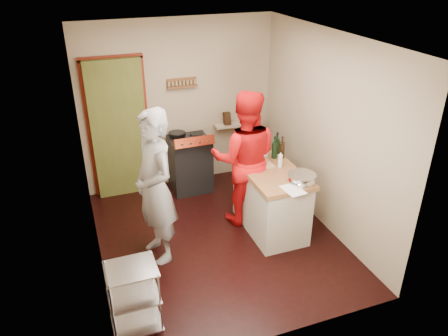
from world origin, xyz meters
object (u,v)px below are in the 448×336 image
Objects in this scene: wire_shelving at (134,297)px; person_stripe at (155,188)px; person_red at (245,159)px; island at (271,198)px; stove at (190,163)px.

wire_shelving is 1.33m from person_stripe.
wire_shelving is 0.42× the size of person_red.
island is 1.62m from person_stripe.
island is 0.67× the size of person_stripe.
person_stripe is 1.02× the size of person_red.
wire_shelving is at bearing 61.49° from person_red.
person_stripe is 1.35m from person_red.
stove is 0.53× the size of person_red.
island is 0.63m from person_red.
island is at bearing -64.13° from stove.
person_stripe is (-1.54, -0.05, 0.49)m from island.
island is at bearing 30.02° from wire_shelving.
person_red is at bearing 93.53° from person_stripe.
wire_shelving is 2.39m from person_red.
person_red is at bearing 40.38° from wire_shelving.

